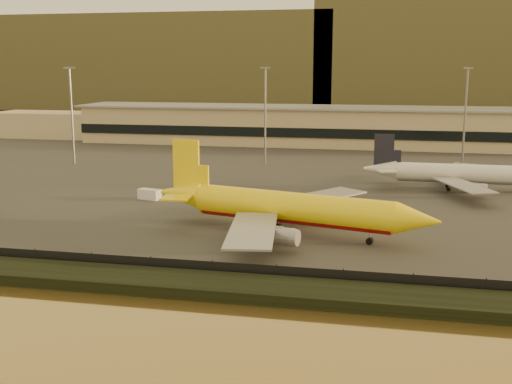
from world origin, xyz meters
TOP-DOWN VIEW (x-y plane):
  - ground at (0.00, 0.00)m, footprint 900.00×900.00m
  - embankment at (0.00, -17.00)m, footprint 320.00×7.00m
  - tarmac at (0.00, 95.00)m, footprint 320.00×220.00m
  - perimeter_fence at (0.00, -13.00)m, footprint 300.00×0.05m
  - terminal_building at (-14.52, 125.55)m, footprint 202.00×25.00m
  - apron_light_masts at (15.00, 75.00)m, footprint 152.20×12.20m
  - distant_hills at (-20.74, 340.00)m, footprint 470.00×160.00m
  - dhl_cargo_jet at (7.63, 9.82)m, footprint 46.08×44.27m
  - white_narrowbody_jet at (37.01, 53.04)m, footprint 39.76×38.93m
  - gse_vehicle_yellow at (0.53, 23.24)m, footprint 3.69×2.20m
  - gse_vehicle_white at (-23.15, 30.36)m, footprint 4.84×3.14m

SIDE VIEW (x-z plane):
  - ground at x=0.00m, z-range 0.00..0.00m
  - tarmac at x=0.00m, z-range 0.00..0.20m
  - embankment at x=0.00m, z-range 0.00..1.40m
  - gse_vehicle_yellow at x=0.53m, z-range 0.20..1.75m
  - gse_vehicle_white at x=-23.15m, z-range 0.20..2.21m
  - perimeter_fence at x=0.00m, z-range 0.20..2.40m
  - white_narrowbody_jet at x=37.01m, z-range -2.11..9.35m
  - dhl_cargo_jet at x=7.63m, z-range -2.60..11.30m
  - terminal_building at x=-14.52m, z-range -0.05..12.55m
  - apron_light_masts at x=15.00m, z-range 3.00..28.40m
  - distant_hills at x=-20.74m, z-range -3.61..66.39m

